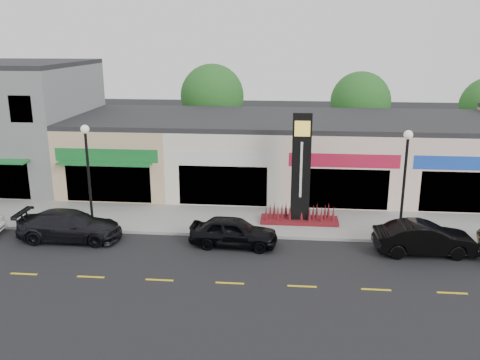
{
  "coord_description": "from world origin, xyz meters",
  "views": [
    {
      "loc": [
        2.24,
        -22.08,
        9.92
      ],
      "look_at": [
        -0.24,
        4.0,
        2.51
      ],
      "focal_mm": 38.0,
      "sensor_mm": 36.0,
      "label": 1
    }
  ],
  "objects_px": {
    "lamp_west_near": "(88,166)",
    "pylon_sign": "(300,185)",
    "car_black_sedan": "(234,232)",
    "lamp_east_near": "(405,174)",
    "car_black_conv": "(424,239)",
    "car_dark_sedan": "(70,226)"
  },
  "relations": [
    {
      "from": "pylon_sign",
      "to": "car_black_conv",
      "type": "bearing_deg",
      "value": -29.9
    },
    {
      "from": "pylon_sign",
      "to": "car_black_sedan",
      "type": "height_order",
      "value": "pylon_sign"
    },
    {
      "from": "car_dark_sedan",
      "to": "car_black_sedan",
      "type": "relative_size",
      "value": 1.21
    },
    {
      "from": "pylon_sign",
      "to": "car_black_sedan",
      "type": "xyz_separation_m",
      "value": [
        -3.26,
        -3.24,
        -1.54
      ]
    },
    {
      "from": "lamp_east_near",
      "to": "car_black_conv",
      "type": "bearing_deg",
      "value": -64.12
    },
    {
      "from": "lamp_west_near",
      "to": "car_black_sedan",
      "type": "height_order",
      "value": "lamp_west_near"
    },
    {
      "from": "lamp_west_near",
      "to": "car_black_conv",
      "type": "xyz_separation_m",
      "value": [
        16.79,
        -1.63,
        -2.71
      ]
    },
    {
      "from": "car_dark_sedan",
      "to": "car_black_conv",
      "type": "distance_m",
      "value": 17.35
    },
    {
      "from": "lamp_west_near",
      "to": "pylon_sign",
      "type": "relative_size",
      "value": 0.91
    },
    {
      "from": "car_black_sedan",
      "to": "car_dark_sedan",
      "type": "bearing_deg",
      "value": 93.97
    },
    {
      "from": "car_black_sedan",
      "to": "car_black_conv",
      "type": "bearing_deg",
      "value": -86.74
    },
    {
      "from": "lamp_west_near",
      "to": "car_black_sedan",
      "type": "distance_m",
      "value": 8.35
    },
    {
      "from": "pylon_sign",
      "to": "car_black_sedan",
      "type": "bearing_deg",
      "value": -135.26
    },
    {
      "from": "car_black_sedan",
      "to": "car_black_conv",
      "type": "height_order",
      "value": "car_black_conv"
    },
    {
      "from": "pylon_sign",
      "to": "lamp_east_near",
      "type": "bearing_deg",
      "value": -18.75
    },
    {
      "from": "car_black_sedan",
      "to": "pylon_sign",
      "type": "bearing_deg",
      "value": -41.39
    },
    {
      "from": "lamp_east_near",
      "to": "pylon_sign",
      "type": "xyz_separation_m",
      "value": [
        -5.0,
        1.7,
        -1.2
      ]
    },
    {
      "from": "pylon_sign",
      "to": "car_dark_sedan",
      "type": "distance_m",
      "value": 12.1
    },
    {
      "from": "lamp_west_near",
      "to": "car_dark_sedan",
      "type": "relative_size",
      "value": 1.06
    },
    {
      "from": "lamp_east_near",
      "to": "pylon_sign",
      "type": "bearing_deg",
      "value": 161.25
    },
    {
      "from": "pylon_sign",
      "to": "car_black_sedan",
      "type": "distance_m",
      "value": 4.85
    },
    {
      "from": "lamp_east_near",
      "to": "pylon_sign",
      "type": "distance_m",
      "value": 5.42
    }
  ]
}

